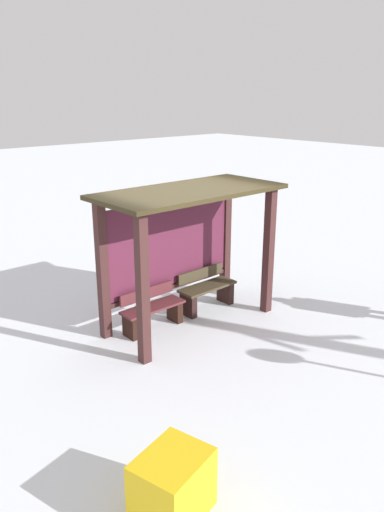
# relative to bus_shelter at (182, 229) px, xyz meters

# --- Properties ---
(ground_plane) EXTENTS (60.00, 60.00, 0.00)m
(ground_plane) POSITION_rel_bus_shelter_xyz_m (0.00, -0.21, -1.66)
(ground_plane) COLOR white
(bus_shelter) EXTENTS (3.15, 1.47, 2.36)m
(bus_shelter) POSITION_rel_bus_shelter_xyz_m (0.00, 0.00, 0.00)
(bus_shelter) COLOR #3F2120
(bus_shelter) RESTS_ON ground
(bench_left_inside) EXTENTS (1.14, 0.37, 0.70)m
(bench_left_inside) POSITION_rel_bus_shelter_xyz_m (-0.63, 0.06, -1.34)
(bench_left_inside) COLOR #58262B
(bench_left_inside) RESTS_ON ground
(bench_center_inside) EXTENTS (1.14, 0.41, 0.74)m
(bench_center_inside) POSITION_rel_bus_shelter_xyz_m (0.63, 0.06, -1.32)
(bench_center_inside) COLOR #403724
(bench_center_inside) RESTS_ON ground
(grit_bin) EXTENTS (0.82, 0.72, 0.65)m
(grit_bin) POSITION_rel_bus_shelter_xyz_m (-2.85, -3.20, -1.33)
(grit_bin) COLOR yellow
(grit_bin) RESTS_ON ground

